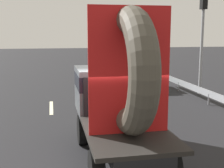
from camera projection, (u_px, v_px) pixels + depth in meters
ground_plane at (121, 159)px, 8.49m from camera, size 120.00×120.00×0.00m
flatbed_truck at (118, 92)px, 8.29m from camera, size 2.02×4.92×4.08m
distant_sedan at (138, 76)px, 19.38m from camera, size 1.84×4.28×1.40m
traffic_light at (203, 29)px, 16.85m from camera, size 0.42×0.36×5.62m
lane_dash_left_far at (51, 108)px, 14.29m from camera, size 0.16×2.58×0.01m
lane_dash_right_far at (129, 106)px, 14.60m from camera, size 0.16×2.78×0.01m
oncoming_car at (132, 63)px, 28.21m from camera, size 1.54×3.59×1.17m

